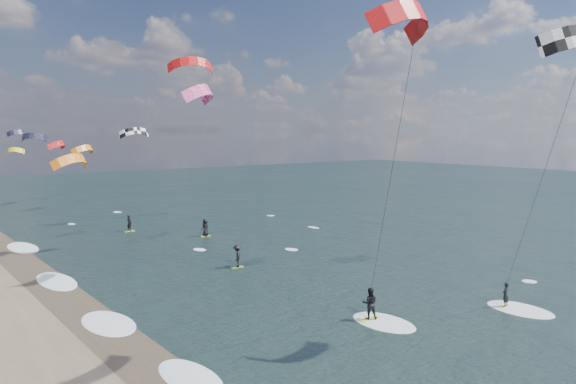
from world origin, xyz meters
TOP-DOWN VIEW (x-y plane):
  - ground at (0.00, 0.00)m, footprint 260.00×260.00m
  - wet_sand_strip at (-12.00, 10.00)m, footprint 3.00×240.00m
  - kitesurfer_near_a at (5.96, -1.67)m, footprint 7.50×8.34m
  - kitesurfer_near_b at (-1.68, 2.20)m, footprint 7.24×8.75m
  - far_kitesurfers at (2.48, 29.41)m, footprint 6.28×21.59m
  - bg_kite_field at (-0.41, 53.07)m, footprint 14.17×73.77m
  - shoreline_surf at (-10.80, 14.75)m, footprint 2.40×79.40m

SIDE VIEW (x-z plane):
  - ground at x=0.00m, z-range 0.00..0.00m
  - shoreline_surf at x=-10.80m, z-range -0.06..0.06m
  - wet_sand_strip at x=-12.00m, z-range 0.00..0.01m
  - far_kitesurfers at x=2.48m, z-range 0.00..1.82m
  - bg_kite_field at x=-0.41m, z-range 5.76..16.10m
  - kitesurfer_near_b at x=-1.68m, z-range 2.85..19.51m
  - kitesurfer_near_a at x=5.96m, z-range 3.70..19.74m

